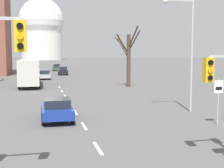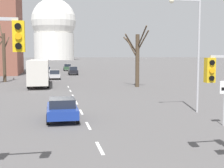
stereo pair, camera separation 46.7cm
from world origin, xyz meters
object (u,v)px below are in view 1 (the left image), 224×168
at_px(sedan_near_right, 63,71).
at_px(street_lamp_right, 186,43).
at_px(sedan_far_right, 57,67).
at_px(city_bus, 29,71).
at_px(speed_limit_sign, 218,94).
at_px(sedan_near_left, 36,70).
at_px(sedan_mid_centre, 45,75).
at_px(sedan_far_left, 57,109).

bearing_deg(sedan_near_right, street_lamp_right, -82.52).
distance_m(sedan_far_right, city_bus, 38.44).
distance_m(speed_limit_sign, city_bus, 28.46).
bearing_deg(speed_limit_sign, sedan_near_left, 101.59).
xyz_separation_m(speed_limit_sign, sedan_near_left, (-11.09, 54.04, -1.09)).
bearing_deg(sedan_near_right, city_bus, -105.46).
distance_m(sedan_mid_centre, sedan_far_right, 27.08).
relative_size(speed_limit_sign, sedan_far_left, 0.67).
bearing_deg(sedan_near_left, speed_limit_sign, -78.41).
xyz_separation_m(speed_limit_sign, sedan_far_left, (-9.37, 3.43, -1.10)).
bearing_deg(sedan_mid_centre, sedan_far_left, -89.73).
xyz_separation_m(sedan_near_right, city_bus, (-5.97, -21.60, 1.21)).
distance_m(speed_limit_sign, sedan_near_left, 55.18).
distance_m(sedan_near_left, city_bus, 28.12).
height_order(speed_limit_sign, sedan_far_right, speed_limit_sign).
bearing_deg(sedan_near_left, street_lamp_right, -77.42).
relative_size(sedan_near_left, sedan_mid_centre, 0.95).
distance_m(speed_limit_sign, sedan_near_right, 47.91).
bearing_deg(speed_limit_sign, sedan_near_right, 96.81).
distance_m(sedan_near_left, sedan_mid_centre, 16.99).
height_order(sedan_mid_centre, sedan_far_left, sedan_mid_centre).
height_order(sedan_near_left, sedan_far_right, sedan_far_right).
relative_size(sedan_far_left, sedan_far_right, 0.94).
height_order(sedan_far_right, city_bus, city_bus).
relative_size(sedan_far_right, city_bus, 0.40).
relative_size(sedan_mid_centre, city_bus, 0.38).
height_order(street_lamp_right, sedan_near_left, street_lamp_right).
xyz_separation_m(street_lamp_right, sedan_far_left, (-9.37, -0.89, -4.28)).
xyz_separation_m(street_lamp_right, sedan_near_right, (-5.68, 43.24, -4.19)).
bearing_deg(speed_limit_sign, sedan_far_right, 95.39).
xyz_separation_m(speed_limit_sign, street_lamp_right, (0.00, 4.32, 3.18)).
distance_m(sedan_mid_centre, city_bus, 11.43).
height_order(sedan_near_right, sedan_far_right, sedan_far_right).
xyz_separation_m(speed_limit_sign, sedan_near_right, (-5.68, 47.56, -1.01)).
bearing_deg(city_bus, sedan_near_right, 74.54).
bearing_deg(sedan_near_right, sedan_far_right, 91.24).
xyz_separation_m(street_lamp_right, city_bus, (-11.65, 21.64, -2.98)).
height_order(sedan_far_left, sedan_far_right, sedan_far_right).
height_order(street_lamp_right, sedan_far_right, street_lamp_right).
xyz_separation_m(street_lamp_right, sedan_far_right, (-6.04, 59.65, -4.15)).
bearing_deg(sedan_far_right, sedan_near_right, -88.76).
relative_size(speed_limit_sign, street_lamp_right, 0.34).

